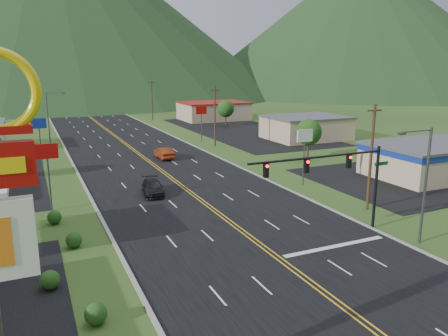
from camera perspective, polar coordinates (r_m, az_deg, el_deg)
name	(u,v)px	position (r m, az deg, el deg)	size (l,w,h in m)	color
traffic_signal	(338,171)	(35.29, 14.67, -0.37)	(13.10, 0.43, 7.00)	black
streetlight_east	(423,178)	(35.76, 24.57, -1.22)	(3.28, 0.25, 9.00)	#59595E
streetlight_west	(50,114)	(83.06, -21.81, 6.60)	(3.28, 0.25, 9.00)	#59595E
building_east_near	(432,158)	(59.90, 25.56, 1.22)	(15.40, 10.40, 4.10)	#CBB08D
building_east_mid	(306,127)	(83.25, 10.65, 5.23)	(14.40, 11.40, 4.30)	#CBB08D
building_east_far	(213,111)	(111.90, -1.41, 7.48)	(16.40, 12.40, 4.50)	#CBB08D
pole_sign_west_a	(47,158)	(43.40, -22.09, 1.20)	(2.00, 0.18, 6.40)	#59595E
pole_sign_west_b	(39,128)	(65.12, -23.01, 4.82)	(2.00, 0.18, 6.40)	#59595E
pole_sign_east_a	(305,141)	(50.17, 10.49, 3.45)	(2.00, 0.18, 6.40)	#59595E
pole_sign_east_b	(201,114)	(78.35, -2.99, 7.08)	(2.00, 0.18, 6.40)	#59595E
tree_east_a	(309,132)	(65.17, 10.99, 4.59)	(3.84, 3.84, 5.82)	#382314
tree_east_b	(226,109)	(100.01, 0.23, 7.75)	(3.84, 3.84, 5.82)	#382314
utility_pole_a	(371,157)	(42.81, 18.65, 1.42)	(1.60, 0.28, 10.00)	#382314
utility_pole_b	(215,116)	(73.93, -1.20, 6.79)	(1.60, 0.28, 10.00)	#382314
utility_pole_c	(152,100)	(111.68, -9.39, 8.78)	(1.60, 0.28, 10.00)	#382314
utility_pole_d	(120,92)	(150.59, -13.42, 9.69)	(1.60, 0.28, 10.00)	#382314
mountain_n	(51,3)	(234.90, -21.65, 19.42)	(220.00, 220.00, 85.00)	black
mountain_ne	(360,24)	(250.45, 17.31, 17.56)	(180.00, 180.00, 70.00)	black
car_dark_mid	(153,188)	(46.96, -9.30, -2.57)	(2.04, 5.03, 1.46)	black
car_red_far	(164,153)	(64.91, -7.84, 1.93)	(1.74, 4.99, 1.64)	maroon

